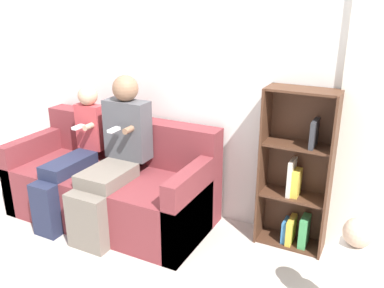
{
  "coord_description": "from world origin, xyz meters",
  "views": [
    {
      "loc": [
        1.78,
        -2.11,
        1.91
      ],
      "look_at": [
        0.41,
        0.57,
        0.82
      ],
      "focal_mm": 38.0,
      "sensor_mm": 36.0,
      "label": 1
    }
  ],
  "objects_px": {
    "couch": "(113,185)",
    "adult_seated": "(114,154)",
    "toddler_standing": "(353,267)",
    "child_seated": "(72,156)",
    "bookshelf": "(297,177)"
  },
  "relations": [
    {
      "from": "toddler_standing",
      "to": "couch",
      "type": "bearing_deg",
      "value": 168.71
    },
    {
      "from": "adult_seated",
      "to": "child_seated",
      "type": "bearing_deg",
      "value": -175.0
    },
    {
      "from": "adult_seated",
      "to": "bookshelf",
      "type": "height_order",
      "value": "adult_seated"
    },
    {
      "from": "adult_seated",
      "to": "bookshelf",
      "type": "xyz_separation_m",
      "value": [
        1.43,
        0.44,
        -0.09
      ]
    },
    {
      "from": "couch",
      "to": "adult_seated",
      "type": "bearing_deg",
      "value": -41.7
    },
    {
      "from": "adult_seated",
      "to": "toddler_standing",
      "type": "height_order",
      "value": "adult_seated"
    },
    {
      "from": "child_seated",
      "to": "bookshelf",
      "type": "height_order",
      "value": "bookshelf"
    },
    {
      "from": "adult_seated",
      "to": "toddler_standing",
      "type": "relative_size",
      "value": 1.78
    },
    {
      "from": "toddler_standing",
      "to": "bookshelf",
      "type": "height_order",
      "value": "bookshelf"
    },
    {
      "from": "couch",
      "to": "child_seated",
      "type": "xyz_separation_m",
      "value": [
        -0.31,
        -0.16,
        0.28
      ]
    },
    {
      "from": "adult_seated",
      "to": "child_seated",
      "type": "distance_m",
      "value": 0.45
    },
    {
      "from": "couch",
      "to": "child_seated",
      "type": "height_order",
      "value": "child_seated"
    },
    {
      "from": "adult_seated",
      "to": "child_seated",
      "type": "height_order",
      "value": "adult_seated"
    },
    {
      "from": "toddler_standing",
      "to": "child_seated",
      "type": "bearing_deg",
      "value": 173.85
    },
    {
      "from": "adult_seated",
      "to": "toddler_standing",
      "type": "distance_m",
      "value": 1.99
    }
  ]
}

